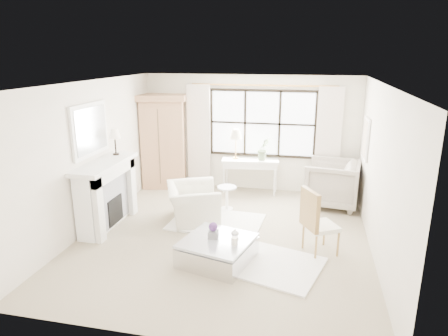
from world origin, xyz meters
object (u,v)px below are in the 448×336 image
Objects in this scene: armoire at (164,141)px; coffee_table at (217,251)px; console_table at (250,176)px; club_armchair at (193,203)px.

coffee_table is at bearing -69.86° from armoire.
armoire reaches higher than coffee_table.
console_table is 1.11× the size of coffee_table.
console_table is at bearing 104.27° from coffee_table.
console_table reaches higher than coffee_table.
armoire is at bearing 11.93° from club_armchair.
console_table reaches higher than club_armchair.
club_armchair is (1.28, -1.88, -0.79)m from armoire.
armoire is 1.84× the size of coffee_table.
coffee_table is at bearing -97.14° from console_table.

